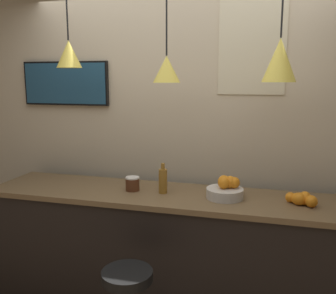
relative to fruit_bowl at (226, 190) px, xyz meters
name	(u,v)px	position (x,y,z in m)	size (l,w,h in m)	color
back_wall	(181,128)	(-0.42, 0.41, 0.38)	(8.00, 0.06, 2.90)	beige
service_counter	(168,257)	(-0.42, -0.01, -0.57)	(2.76, 0.61, 1.01)	black
fruit_bowl	(226,190)	(0.00, 0.00, 0.00)	(0.26, 0.26, 0.16)	beige
orange_pile	(302,199)	(0.51, -0.01, -0.02)	(0.20, 0.18, 0.09)	orange
juice_bottle	(163,180)	(-0.46, -0.01, 0.03)	(0.06, 0.06, 0.23)	olive
spread_jar	(132,184)	(-0.70, -0.01, -0.01)	(0.11, 0.11, 0.11)	#562D19
pendant_lamp_left	(69,53)	(-1.17, -0.04, 0.96)	(0.19, 0.19, 0.87)	black
pendant_lamp_middle	(167,68)	(-0.42, -0.04, 0.85)	(0.19, 0.19, 0.98)	black
pendant_lamp_right	(280,60)	(0.32, -0.04, 0.90)	(0.22, 0.22, 0.97)	black
mounted_tv	(66,83)	(-1.45, 0.36, 0.74)	(0.79, 0.04, 0.37)	black
wall_poster	(252,44)	(0.13, 0.38, 1.03)	(0.50, 0.01, 0.74)	beige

